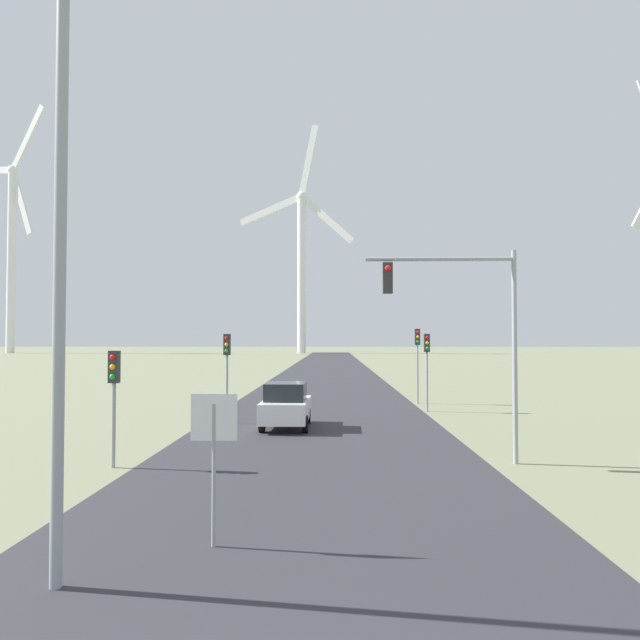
{
  "coord_description": "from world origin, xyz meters",
  "views": [
    {
      "loc": [
        0.52,
        -3.79,
        3.56
      ],
      "look_at": [
        0.0,
        21.88,
        4.37
      ],
      "focal_mm": 35.0,
      "sensor_mm": 36.0,
      "label": 1
    }
  ],
  "objects_px": {
    "wind_turbine_left": "(302,255)",
    "car_approaching": "(286,405)",
    "traffic_light_post_mid_right": "(417,349)",
    "traffic_light_mast_overhead": "(463,312)",
    "streetlamp": "(61,155)",
    "traffic_light_post_mid_left": "(227,358)",
    "wind_turbine_far_left": "(12,241)",
    "stop_sign_near": "(214,440)",
    "traffic_light_post_near_right": "(427,354)",
    "traffic_light_post_near_left": "(114,382)"
  },
  "relations": [
    {
      "from": "traffic_light_mast_overhead",
      "to": "car_approaching",
      "type": "bearing_deg",
      "value": 128.63
    },
    {
      "from": "traffic_light_post_mid_left",
      "to": "wind_turbine_far_left",
      "type": "bearing_deg",
      "value": 120.61
    },
    {
      "from": "traffic_light_post_near_left",
      "to": "traffic_light_post_mid_left",
      "type": "height_order",
      "value": "traffic_light_post_mid_left"
    },
    {
      "from": "traffic_light_post_near_right",
      "to": "traffic_light_post_near_left",
      "type": "bearing_deg",
      "value": -128.2
    },
    {
      "from": "stop_sign_near",
      "to": "traffic_light_mast_overhead",
      "type": "xyz_separation_m",
      "value": [
        5.82,
        7.3,
        2.53
      ]
    },
    {
      "from": "traffic_light_post_near_left",
      "to": "car_approaching",
      "type": "distance_m",
      "value": 9.04
    },
    {
      "from": "traffic_light_mast_overhead",
      "to": "wind_turbine_far_left",
      "type": "xyz_separation_m",
      "value": [
        -88.88,
        144.58,
        25.38
      ]
    },
    {
      "from": "wind_turbine_left",
      "to": "car_approaching",
      "type": "bearing_deg",
      "value": -87.4
    },
    {
      "from": "stop_sign_near",
      "to": "traffic_light_post_mid_right",
      "type": "relative_size",
      "value": 0.63
    },
    {
      "from": "traffic_light_post_mid_right",
      "to": "wind_turbine_left",
      "type": "height_order",
      "value": "wind_turbine_left"
    },
    {
      "from": "traffic_light_mast_overhead",
      "to": "wind_turbine_far_left",
      "type": "distance_m",
      "value": 171.6
    },
    {
      "from": "traffic_light_post_near_right",
      "to": "traffic_light_post_mid_right",
      "type": "height_order",
      "value": "traffic_light_post_mid_right"
    },
    {
      "from": "traffic_light_post_near_left",
      "to": "traffic_light_post_mid_left",
      "type": "xyz_separation_m",
      "value": [
        1.61,
        9.1,
        0.4
      ]
    },
    {
      "from": "streetlamp",
      "to": "wind_turbine_far_left",
      "type": "xyz_separation_m",
      "value": [
        -81.13,
        153.69,
        23.48
      ]
    },
    {
      "from": "traffic_light_post_near_left",
      "to": "traffic_light_post_near_right",
      "type": "bearing_deg",
      "value": 51.8
    },
    {
      "from": "streetlamp",
      "to": "wind_turbine_far_left",
      "type": "bearing_deg",
      "value": 117.83
    },
    {
      "from": "wind_turbine_far_left",
      "to": "traffic_light_post_mid_left",
      "type": "bearing_deg",
      "value": -59.39
    },
    {
      "from": "traffic_light_post_mid_right",
      "to": "car_approaching",
      "type": "relative_size",
      "value": 1.01
    },
    {
      "from": "traffic_light_post_mid_left",
      "to": "car_approaching",
      "type": "distance_m",
      "value": 3.44
    },
    {
      "from": "traffic_light_post_mid_left",
      "to": "traffic_light_mast_overhead",
      "type": "distance_m",
      "value": 11.83
    },
    {
      "from": "car_approaching",
      "to": "traffic_light_post_near_left",
      "type": "bearing_deg",
      "value": -118.24
    },
    {
      "from": "traffic_light_post_mid_left",
      "to": "traffic_light_post_mid_right",
      "type": "relative_size",
      "value": 0.91
    },
    {
      "from": "traffic_light_post_mid_right",
      "to": "stop_sign_near",
      "type": "bearing_deg",
      "value": -105.74
    },
    {
      "from": "traffic_light_post_mid_left",
      "to": "wind_turbine_left",
      "type": "height_order",
      "value": "wind_turbine_left"
    },
    {
      "from": "stop_sign_near",
      "to": "traffic_light_mast_overhead",
      "type": "distance_m",
      "value": 9.67
    },
    {
      "from": "wind_turbine_far_left",
      "to": "car_approaching",
      "type": "bearing_deg",
      "value": -58.81
    },
    {
      "from": "traffic_light_mast_overhead",
      "to": "wind_turbine_far_left",
      "type": "height_order",
      "value": "wind_turbine_far_left"
    },
    {
      "from": "traffic_light_post_near_left",
      "to": "stop_sign_near",
      "type": "bearing_deg",
      "value": -58.11
    },
    {
      "from": "streetlamp",
      "to": "traffic_light_post_mid_left",
      "type": "height_order",
      "value": "streetlamp"
    },
    {
      "from": "traffic_light_mast_overhead",
      "to": "car_approaching",
      "type": "height_order",
      "value": "traffic_light_mast_overhead"
    },
    {
      "from": "car_approaching",
      "to": "wind_turbine_left",
      "type": "relative_size",
      "value": 0.07
    },
    {
      "from": "stop_sign_near",
      "to": "traffic_light_post_mid_right",
      "type": "height_order",
      "value": "traffic_light_post_mid_right"
    },
    {
      "from": "traffic_light_post_near_right",
      "to": "traffic_light_post_mid_left",
      "type": "bearing_deg",
      "value": -153.39
    },
    {
      "from": "traffic_light_post_near_right",
      "to": "wind_turbine_left",
      "type": "distance_m",
      "value": 133.72
    },
    {
      "from": "traffic_light_post_near_left",
      "to": "car_approaching",
      "type": "xyz_separation_m",
      "value": [
        4.22,
        7.86,
        -1.47
      ]
    },
    {
      "from": "traffic_light_post_near_left",
      "to": "traffic_light_mast_overhead",
      "type": "height_order",
      "value": "traffic_light_mast_overhead"
    },
    {
      "from": "stop_sign_near",
      "to": "traffic_light_post_near_right",
      "type": "distance_m",
      "value": 21.32
    },
    {
      "from": "streetlamp",
      "to": "wind_turbine_left",
      "type": "relative_size",
      "value": 0.17
    },
    {
      "from": "traffic_light_post_near_left",
      "to": "wind_turbine_left",
      "type": "distance_m",
      "value": 146.7
    },
    {
      "from": "streetlamp",
      "to": "traffic_light_post_near_right",
      "type": "distance_m",
      "value": 23.9
    },
    {
      "from": "traffic_light_post_near_left",
      "to": "wind_turbine_left",
      "type": "xyz_separation_m",
      "value": [
        -2.01,
        144.82,
        23.31
      ]
    },
    {
      "from": "traffic_light_post_near_right",
      "to": "wind_turbine_left",
      "type": "relative_size",
      "value": 0.06
    },
    {
      "from": "streetlamp",
      "to": "traffic_light_post_mid_right",
      "type": "relative_size",
      "value": 2.42
    },
    {
      "from": "streetlamp",
      "to": "car_approaching",
      "type": "bearing_deg",
      "value": 82.63
    },
    {
      "from": "traffic_light_mast_overhead",
      "to": "streetlamp",
      "type": "bearing_deg",
      "value": -130.39
    },
    {
      "from": "traffic_light_post_near_left",
      "to": "wind_turbine_left",
      "type": "height_order",
      "value": "wind_turbine_left"
    },
    {
      "from": "streetlamp",
      "to": "traffic_light_post_mid_left",
      "type": "bearing_deg",
      "value": 91.69
    },
    {
      "from": "traffic_light_post_mid_right",
      "to": "traffic_light_post_mid_left",
      "type": "bearing_deg",
      "value": -137.49
    },
    {
      "from": "traffic_light_post_mid_right",
      "to": "traffic_light_mast_overhead",
      "type": "height_order",
      "value": "traffic_light_mast_overhead"
    },
    {
      "from": "traffic_light_post_near_left",
      "to": "traffic_light_post_mid_left",
      "type": "bearing_deg",
      "value": 79.95
    }
  ]
}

